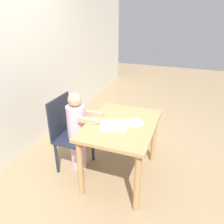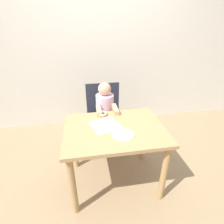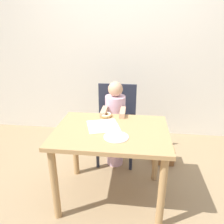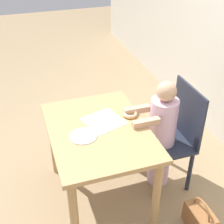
# 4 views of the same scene
# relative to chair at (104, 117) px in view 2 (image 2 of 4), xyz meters

# --- Properties ---
(ground_plane) EXTENTS (12.00, 12.00, 0.00)m
(ground_plane) POSITION_rel_chair_xyz_m (0.02, -0.66, -0.47)
(ground_plane) COLOR #997F5B
(wall_back) EXTENTS (8.00, 0.05, 2.50)m
(wall_back) POSITION_rel_chair_xyz_m (0.02, 0.78, 0.78)
(wall_back) COLOR silver
(wall_back) RESTS_ON ground_plane
(dining_table) EXTENTS (0.97, 0.72, 0.71)m
(dining_table) POSITION_rel_chair_xyz_m (0.02, -0.66, 0.12)
(dining_table) COLOR tan
(dining_table) RESTS_ON ground_plane
(chair) EXTENTS (0.44, 0.37, 0.91)m
(chair) POSITION_rel_chair_xyz_m (0.00, 0.00, 0.00)
(chair) COLOR #232838
(chair) RESTS_ON ground_plane
(child_figure) EXTENTS (0.24, 0.41, 0.99)m
(child_figure) POSITION_rel_chair_xyz_m (0.00, -0.12, 0.03)
(child_figure) COLOR silver
(child_figure) RESTS_ON ground_plane
(donut) EXTENTS (0.12, 0.12, 0.03)m
(donut) POSITION_rel_chair_xyz_m (-0.06, -0.37, 0.25)
(donut) COLOR tan
(donut) RESTS_ON dining_table
(napkin) EXTENTS (0.34, 0.34, 0.00)m
(napkin) POSITION_rel_chair_xyz_m (-0.06, -0.59, 0.24)
(napkin) COLOR white
(napkin) RESTS_ON dining_table
(handbag) EXTENTS (0.25, 0.15, 0.29)m
(handbag) POSITION_rel_chair_xyz_m (0.57, -0.03, -0.37)
(handbag) COLOR brown
(handbag) RESTS_ON ground_plane
(plate) EXTENTS (0.20, 0.20, 0.01)m
(plate) POSITION_rel_chair_xyz_m (0.08, -0.78, 0.24)
(plate) COLOR silver
(plate) RESTS_ON dining_table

